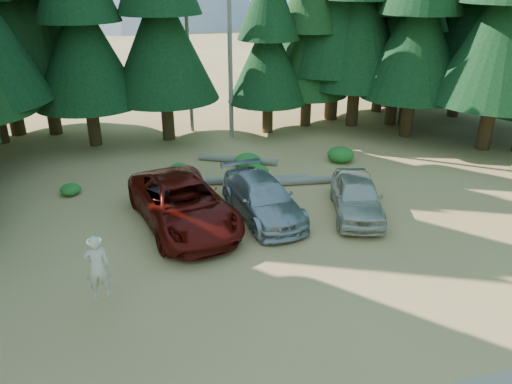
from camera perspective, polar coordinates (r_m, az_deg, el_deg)
ground at (r=15.40m, az=6.14°, el=-9.85°), size 160.00×160.00×0.00m
forest_belt_north at (r=28.59m, az=-4.58°, el=6.58°), size 36.00×7.00×22.00m
snag_front at (r=27.07m, az=-3.05°, el=18.62°), size 0.24×0.24×12.00m
snag_back at (r=28.31m, az=-7.81°, el=16.65°), size 0.20×0.20×10.00m
red_pickup at (r=18.16m, az=-8.35°, el=-1.30°), size 3.93×6.57×1.71m
silver_minivan_center at (r=18.71m, az=0.75°, el=-0.71°), size 2.60×5.16×1.44m
silver_minivan_right at (r=19.22m, az=11.45°, el=-0.43°), size 3.03×4.70×1.49m
frisbee_player at (r=13.91m, az=-17.67°, el=-8.12°), size 0.69×0.46×1.85m
log_left at (r=21.82m, az=0.03°, el=1.44°), size 4.52×1.07×0.32m
log_mid at (r=24.18m, az=-2.12°, el=3.73°), size 3.58×2.06×0.32m
log_right at (r=21.63m, az=3.67°, el=1.19°), size 5.17×0.90×0.33m
shrub_far_left at (r=22.05m, az=-20.44°, el=0.29°), size 0.84×0.84×0.46m
shrub_left at (r=23.06m, az=-8.84°, el=2.63°), size 0.88×0.88×0.48m
shrub_center_left at (r=23.35m, az=-0.95°, el=3.51°), size 1.31×1.31×0.72m
shrub_center_right at (r=20.86m, az=-2.23°, el=0.53°), size 0.85×0.85×0.47m
shrub_right at (r=22.35m, az=0.13°, el=2.36°), size 1.06×1.06×0.58m
shrub_far_right at (r=24.61m, az=9.66°, el=4.25°), size 1.29×1.29×0.71m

